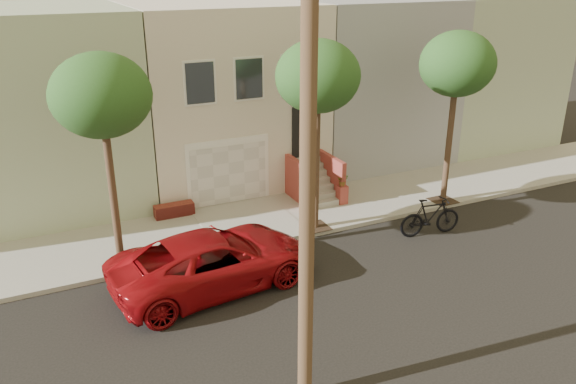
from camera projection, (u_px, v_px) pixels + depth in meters
name	position (u px, v px, depth m)	size (l,w,h in m)	color
ground	(348.00, 292.00, 16.05)	(90.00, 90.00, 0.00)	black
sidewalk	(271.00, 218.00, 20.51)	(40.00, 3.70, 0.15)	gray
house_row	(214.00, 89.00, 24.10)	(33.10, 11.70, 7.00)	beige
tree_left	(101.00, 97.00, 15.19)	(2.70, 2.57, 6.30)	#2D2116
tree_mid	(318.00, 78.00, 17.78)	(2.70, 2.57, 6.30)	#2D2116
tree_right	(457.00, 65.00, 19.97)	(2.70, 2.57, 6.30)	#2D2116
pickup_truck	(214.00, 261.00, 16.08)	(2.67, 5.79, 1.61)	maroon
motorcycle	(430.00, 217.00, 19.22)	(0.62, 2.20, 1.32)	black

